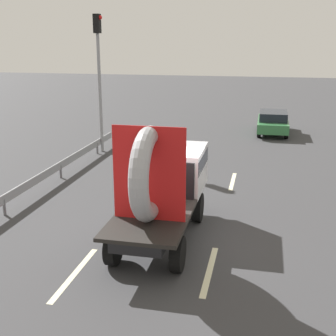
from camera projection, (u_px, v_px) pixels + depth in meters
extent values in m
plane|color=#38383A|center=(173.00, 232.00, 13.61)|extent=(120.00, 120.00, 0.00)
cylinder|color=black|center=(147.00, 203.00, 14.67)|extent=(0.28, 0.93, 0.93)
cylinder|color=black|center=(198.00, 207.00, 14.32)|extent=(0.28, 0.93, 0.93)
cylinder|color=black|center=(113.00, 247.00, 11.56)|extent=(0.28, 0.93, 0.93)
cylinder|color=black|center=(178.00, 254.00, 11.21)|extent=(0.28, 0.93, 0.93)
cube|color=black|center=(161.00, 210.00, 12.88)|extent=(1.30, 5.36, 0.25)
cube|color=silver|center=(172.00, 168.00, 14.14)|extent=(2.00, 2.19, 1.35)
cube|color=black|center=(172.00, 160.00, 14.01)|extent=(2.02, 2.08, 0.44)
cube|color=black|center=(151.00, 219.00, 11.80)|extent=(2.00, 3.17, 0.10)
cube|color=black|center=(164.00, 180.00, 13.07)|extent=(1.80, 0.08, 1.10)
torus|color=#9E9EA3|center=(149.00, 174.00, 11.31)|extent=(0.49, 2.46, 2.46)
cube|color=red|center=(149.00, 174.00, 11.31)|extent=(1.90, 0.03, 2.46)
cylinder|color=black|center=(260.00, 124.00, 29.18)|extent=(0.22, 0.65, 0.65)
cylinder|color=black|center=(285.00, 125.00, 28.86)|extent=(0.22, 0.65, 0.65)
cylinder|color=black|center=(259.00, 132.00, 26.63)|extent=(0.22, 0.65, 0.65)
cylinder|color=black|center=(286.00, 133.00, 26.30)|extent=(0.22, 0.65, 0.65)
cube|color=#33723F|center=(273.00, 124.00, 27.67)|extent=(1.82, 4.25, 0.56)
cube|color=black|center=(273.00, 116.00, 27.42)|extent=(1.64, 2.38, 0.51)
cylinder|color=gray|center=(100.00, 94.00, 22.57)|extent=(0.16, 0.16, 5.93)
cube|color=black|center=(97.00, 24.00, 21.62)|extent=(0.30, 0.36, 0.90)
sphere|color=red|center=(100.00, 17.00, 21.51)|extent=(0.20, 0.20, 0.20)
cube|color=gray|center=(35.00, 180.00, 16.76)|extent=(0.06, 17.06, 0.32)
cylinder|color=slate|center=(4.00, 207.00, 14.84)|extent=(0.10, 0.10, 0.55)
cylinder|color=slate|center=(61.00, 172.00, 18.84)|extent=(0.10, 0.10, 0.55)
cylinder|color=slate|center=(97.00, 148.00, 22.84)|extent=(0.10, 0.10, 0.55)
cube|color=beige|center=(75.00, 274.00, 11.18)|extent=(0.16, 2.76, 0.01)
cube|color=beige|center=(156.00, 176.00, 19.20)|extent=(0.16, 2.71, 0.01)
cube|color=beige|center=(210.00, 270.00, 11.33)|extent=(0.16, 2.61, 0.01)
cube|color=beige|center=(233.00, 181.00, 18.44)|extent=(0.16, 2.35, 0.01)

